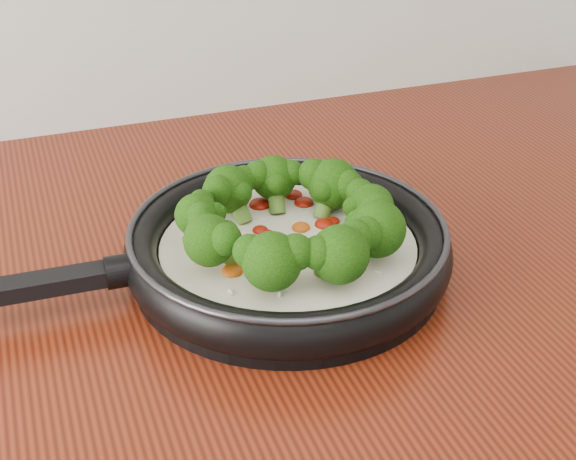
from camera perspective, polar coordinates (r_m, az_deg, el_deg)
name	(u,v)px	position (r m, az deg, el deg)	size (l,w,h in m)	color
skillet	(287,243)	(0.82, -0.08, -0.90)	(0.52, 0.34, 0.10)	black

